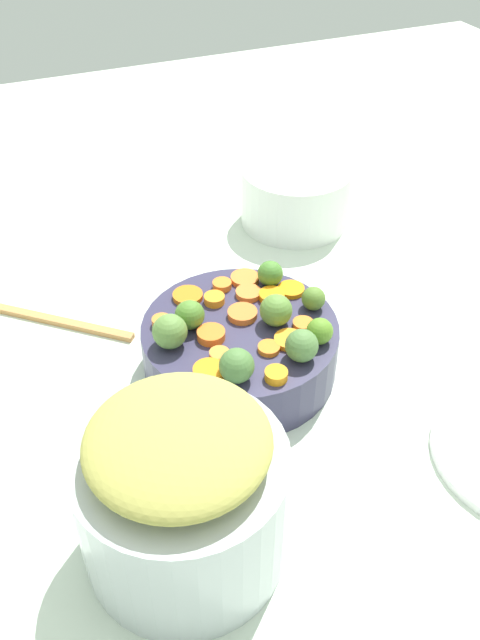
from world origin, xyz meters
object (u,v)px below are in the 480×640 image
at_px(casserole_dish, 295,196).
at_px(wooden_spoon, 8,310).
at_px(metal_pot, 183,504).
at_px(serving_bowl_carrots, 240,348).

bearing_deg(casserole_dish, wooden_spoon, -82.34).
bearing_deg(metal_pot, casserole_dish, 143.99).
height_order(serving_bowl_carrots, metal_pot, metal_pot).
xyz_separation_m(serving_bowl_carrots, casserole_dish, (-0.31, 0.23, 0.01)).
bearing_deg(casserole_dish, metal_pot, -36.01).
bearing_deg(metal_pot, serving_bowl_carrots, 145.47).
distance_m(serving_bowl_carrots, casserole_dish, 0.38).
height_order(metal_pot, wooden_spoon, metal_pot).
bearing_deg(serving_bowl_carrots, casserole_dish, 142.96).
bearing_deg(wooden_spoon, metal_pot, 14.03).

